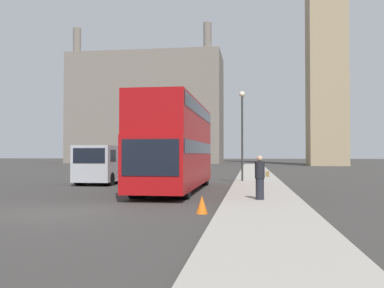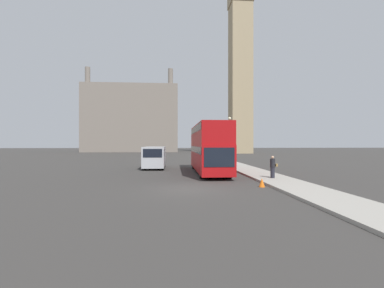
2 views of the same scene
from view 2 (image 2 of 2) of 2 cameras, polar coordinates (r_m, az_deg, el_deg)
ground_plane at (r=15.10m, az=-0.95°, el=-9.95°), size 300.00×300.00×0.00m
sidewalk_strip at (r=16.71m, az=21.91°, el=-8.72°), size 2.85×120.00×0.15m
clock_tower at (r=78.81m, az=10.69°, el=22.11°), size 6.16×6.33×62.78m
building_block_distant at (r=88.32m, az=-13.12°, el=5.38°), size 30.12×12.81×26.38m
red_double_decker_bus at (r=23.25m, az=3.73°, el=-0.53°), size 2.48×10.89×4.29m
white_van at (r=27.55m, az=-8.33°, el=-2.83°), size 2.19×5.26×2.30m
pedestrian at (r=19.49m, az=17.50°, el=-4.88°), size 0.52×0.36×1.60m
street_lamp at (r=29.34m, az=8.36°, el=2.32°), size 0.36×0.36×5.51m
traffic_cone at (r=16.26m, az=15.28°, el=-8.25°), size 0.36×0.36×0.55m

